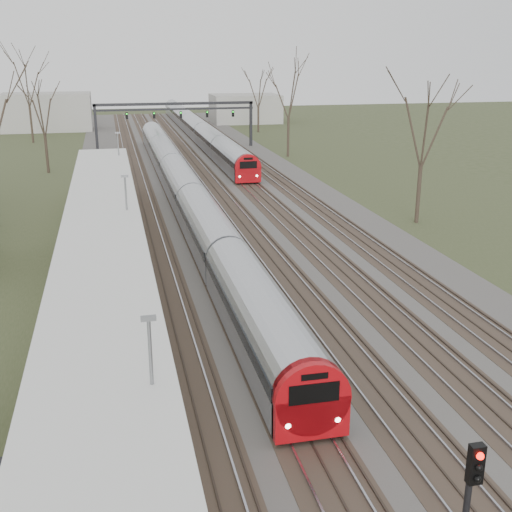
# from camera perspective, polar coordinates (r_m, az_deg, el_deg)

# --- Properties ---
(track_bed) EXTENTS (24.00, 160.00, 0.22)m
(track_bed) POSITION_cam_1_polar(r_m,az_deg,el_deg) (58.39, -4.00, 5.41)
(track_bed) COLOR #474442
(track_bed) RESTS_ON ground
(platform) EXTENTS (3.50, 69.00, 1.00)m
(platform) POSITION_cam_1_polar(r_m,az_deg,el_deg) (40.71, -13.16, 0.11)
(platform) COLOR #9E9B93
(platform) RESTS_ON ground
(canopy) EXTENTS (4.10, 50.00, 3.11)m
(canopy) POSITION_cam_1_polar(r_m,az_deg,el_deg) (35.44, -13.52, 3.23)
(canopy) COLOR slate
(canopy) RESTS_ON platform
(signal_gantry) EXTENTS (21.00, 0.59, 6.08)m
(signal_gantry) POSITION_cam_1_polar(r_m,az_deg,el_deg) (87.14, -7.20, 12.63)
(signal_gantry) COLOR black
(signal_gantry) RESTS_ON ground
(tree_east_far) EXTENTS (5.00, 5.00, 10.30)m
(tree_east_far) POSITION_cam_1_polar(r_m,az_deg,el_deg) (49.08, 14.69, 11.08)
(tree_east_far) COLOR #2D231C
(tree_east_far) RESTS_ON ground
(train_near) EXTENTS (2.62, 75.21, 3.05)m
(train_near) POSITION_cam_1_polar(r_m,az_deg,el_deg) (56.20, -6.58, 6.33)
(train_near) COLOR #9EA1A8
(train_near) RESTS_ON ground
(train_far) EXTENTS (2.62, 75.21, 3.05)m
(train_far) POSITION_cam_1_polar(r_m,az_deg,el_deg) (98.96, -5.33, 11.30)
(train_far) COLOR #9EA1A8
(train_far) RESTS_ON ground
(signal_post) EXTENTS (0.35, 0.45, 4.10)m
(signal_post) POSITION_cam_1_polar(r_m,az_deg,el_deg) (16.63, 18.48, -19.43)
(signal_post) COLOR black
(signal_post) RESTS_ON ground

